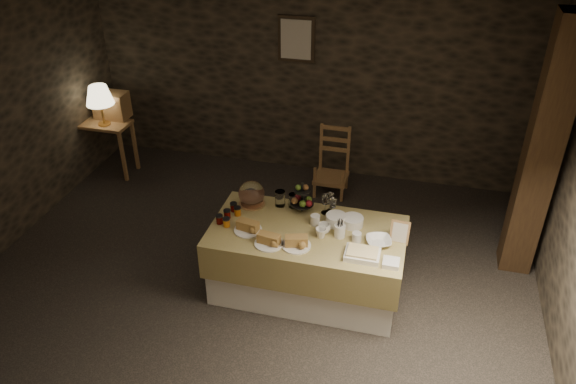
% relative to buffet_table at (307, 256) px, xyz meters
% --- Properties ---
extents(ground_plane, '(5.50, 5.00, 0.01)m').
position_rel_buffet_table_xyz_m(ground_plane, '(-0.53, -0.11, -0.41)').
color(ground_plane, black).
rests_on(ground_plane, ground).
extents(room_shell, '(5.52, 5.02, 2.60)m').
position_rel_buffet_table_xyz_m(room_shell, '(-0.53, -0.11, 1.15)').
color(room_shell, black).
rests_on(room_shell, ground).
extents(buffet_table, '(1.79, 0.95, 0.71)m').
position_rel_buffet_table_xyz_m(buffet_table, '(0.00, 0.00, 0.00)').
color(buffet_table, silver).
rests_on(buffet_table, ground_plane).
extents(console_table, '(0.67, 0.38, 0.72)m').
position_rel_buffet_table_xyz_m(console_table, '(-3.03, 1.64, 0.18)').
color(console_table, brown).
rests_on(console_table, ground_plane).
extents(table_lamp, '(0.34, 0.34, 0.51)m').
position_rel_buffet_table_xyz_m(table_lamp, '(-2.98, 1.59, 0.70)').
color(table_lamp, gold).
rests_on(table_lamp, console_table).
extents(wine_rack, '(0.42, 0.26, 0.34)m').
position_rel_buffet_table_xyz_m(wine_rack, '(-2.98, 1.82, 0.48)').
color(wine_rack, brown).
rests_on(wine_rack, console_table).
extents(chair, '(0.40, 0.38, 0.66)m').
position_rel_buffet_table_xyz_m(chair, '(-0.10, 1.89, -0.03)').
color(chair, brown).
rests_on(chair, ground_plane).
extents(timber_column, '(0.30, 0.30, 2.60)m').
position_rel_buffet_table_xyz_m(timber_column, '(2.00, 0.92, 0.89)').
color(timber_column, black).
rests_on(timber_column, ground_plane).
extents(framed_picture, '(0.45, 0.04, 0.55)m').
position_rel_buffet_table_xyz_m(framed_picture, '(-0.68, 2.36, 1.34)').
color(framed_picture, black).
rests_on(framed_picture, room_shell).
extents(plate_stack_a, '(0.19, 0.19, 0.10)m').
position_rel_buffet_table_xyz_m(plate_stack_a, '(0.23, 0.17, 0.35)').
color(plate_stack_a, white).
rests_on(plate_stack_a, buffet_table).
extents(plate_stack_b, '(0.20, 0.20, 0.08)m').
position_rel_buffet_table_xyz_m(plate_stack_b, '(0.39, 0.19, 0.34)').
color(plate_stack_b, white).
rests_on(plate_stack_b, buffet_table).
extents(cutlery_holder, '(0.10, 0.10, 0.12)m').
position_rel_buffet_table_xyz_m(cutlery_holder, '(0.30, -0.02, 0.36)').
color(cutlery_holder, white).
rests_on(cutlery_holder, buffet_table).
extents(cup_a, '(0.14, 0.14, 0.09)m').
position_rel_buffet_table_xyz_m(cup_a, '(0.15, 0.01, 0.35)').
color(cup_a, white).
rests_on(cup_a, buffet_table).
extents(cup_b, '(0.13, 0.13, 0.09)m').
position_rel_buffet_table_xyz_m(cup_b, '(0.14, -0.07, 0.35)').
color(cup_b, white).
rests_on(cup_b, buffet_table).
extents(mug_c, '(0.09, 0.09, 0.09)m').
position_rel_buffet_table_xyz_m(mug_c, '(0.05, 0.12, 0.35)').
color(mug_c, white).
rests_on(mug_c, buffet_table).
extents(mug_d, '(0.08, 0.08, 0.09)m').
position_rel_buffet_table_xyz_m(mug_d, '(0.46, -0.05, 0.35)').
color(mug_d, white).
rests_on(mug_d, buffet_table).
extents(bowl, '(0.28, 0.28, 0.05)m').
position_rel_buffet_table_xyz_m(bowl, '(0.66, -0.04, 0.33)').
color(bowl, white).
rests_on(bowl, buffet_table).
extents(cake_dome, '(0.26, 0.26, 0.26)m').
position_rel_buffet_table_xyz_m(cake_dome, '(-0.63, 0.30, 0.41)').
color(cake_dome, brown).
rests_on(cake_dome, buffet_table).
extents(fruit_stand, '(0.23, 0.23, 0.32)m').
position_rel_buffet_table_xyz_m(fruit_stand, '(-0.12, 0.30, 0.43)').
color(fruit_stand, black).
rests_on(fruit_stand, buffet_table).
extents(bread_platter_left, '(0.26, 0.26, 0.11)m').
position_rel_buffet_table_xyz_m(bread_platter_left, '(-0.53, -0.14, 0.34)').
color(bread_platter_left, white).
rests_on(bread_platter_left, buffet_table).
extents(bread_platter_center, '(0.26, 0.26, 0.11)m').
position_rel_buffet_table_xyz_m(bread_platter_center, '(-0.29, -0.29, 0.34)').
color(bread_platter_center, white).
rests_on(bread_platter_center, buffet_table).
extents(bread_platter_right, '(0.26, 0.26, 0.11)m').
position_rel_buffet_table_xyz_m(bread_platter_right, '(-0.04, -0.26, 0.34)').
color(bread_platter_right, white).
rests_on(bread_platter_right, buffet_table).
extents(jam_jars, '(0.18, 0.32, 0.07)m').
position_rel_buffet_table_xyz_m(jam_jars, '(-0.76, 0.00, 0.34)').
color(jam_jars, '#4F0705').
rests_on(jam_jars, buffet_table).
extents(tart_dish, '(0.30, 0.22, 0.07)m').
position_rel_buffet_table_xyz_m(tart_dish, '(0.54, -0.26, 0.33)').
color(tart_dish, white).
rests_on(tart_dish, buffet_table).
extents(square_dish, '(0.14, 0.14, 0.04)m').
position_rel_buffet_table_xyz_m(square_dish, '(0.79, -0.31, 0.32)').
color(square_dish, white).
rests_on(square_dish, buffet_table).
extents(menu_frame, '(0.17, 0.08, 0.22)m').
position_rel_buffet_table_xyz_m(menu_frame, '(0.83, 0.05, 0.39)').
color(menu_frame, brown).
rests_on(menu_frame, buffet_table).
extents(storage_jar_a, '(0.10, 0.10, 0.16)m').
position_rel_buffet_table_xyz_m(storage_jar_a, '(-0.35, 0.35, 0.38)').
color(storage_jar_a, white).
rests_on(storage_jar_a, buffet_table).
extents(storage_jar_b, '(0.09, 0.09, 0.14)m').
position_rel_buffet_table_xyz_m(storage_jar_b, '(-0.22, 0.35, 0.37)').
color(storage_jar_b, white).
rests_on(storage_jar_b, buffet_table).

